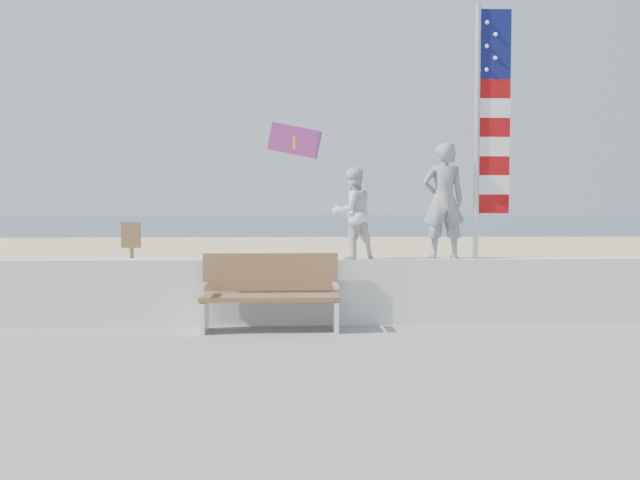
# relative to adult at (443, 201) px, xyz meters

# --- Properties ---
(ground) EXTENTS (220.00, 220.00, 0.00)m
(ground) POSITION_rel_adult_xyz_m (-1.92, -2.00, -1.88)
(ground) COLOR #2A4354
(ground) RESTS_ON ground
(sand) EXTENTS (90.00, 40.00, 0.08)m
(sand) POSITION_rel_adult_xyz_m (-1.92, 7.00, -1.84)
(sand) COLOR #D3BC8C
(sand) RESTS_ON ground
(seawall) EXTENTS (30.00, 0.35, 0.90)m
(seawall) POSITION_rel_adult_xyz_m (-1.92, 0.00, -1.25)
(seawall) COLOR silver
(seawall) RESTS_ON boardwalk
(adult) EXTENTS (0.60, 0.40, 1.60)m
(adult) POSITION_rel_adult_xyz_m (0.00, 0.00, 0.00)
(adult) COLOR gray
(adult) RESTS_ON seawall
(child) EXTENTS (0.76, 0.69, 1.26)m
(child) POSITION_rel_adult_xyz_m (-1.26, 0.00, -0.17)
(child) COLOR silver
(child) RESTS_ON seawall
(bench) EXTENTS (1.80, 0.57, 1.00)m
(bench) POSITION_rel_adult_xyz_m (-2.39, -0.45, -1.19)
(bench) COLOR brown
(bench) RESTS_ON boardwalk
(flag) EXTENTS (0.50, 0.08, 3.50)m
(flag) POSITION_rel_adult_xyz_m (0.58, -0.00, 1.11)
(flag) COLOR silver
(flag) RESTS_ON seawall
(parafoil_kite) EXTENTS (1.08, 0.51, 0.72)m
(parafoil_kite) POSITION_rel_adult_xyz_m (-2.02, 3.93, 1.18)
(parafoil_kite) COLOR red
(parafoil_kite) RESTS_ON ground
(sign) EXTENTS (0.32, 0.07, 1.46)m
(sign) POSITION_rel_adult_xyz_m (-4.73, 1.87, -0.94)
(sign) COLOR olive
(sign) RESTS_ON sand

